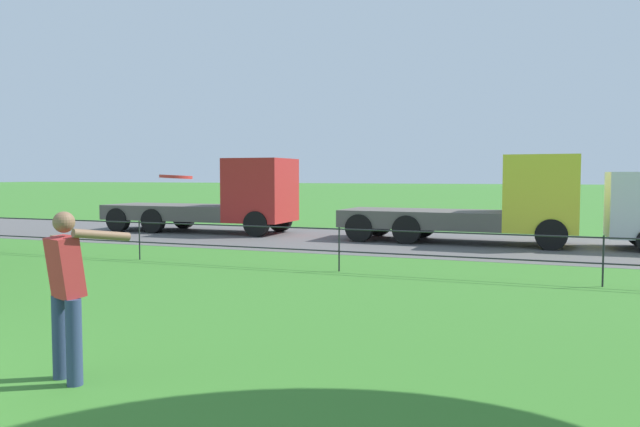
# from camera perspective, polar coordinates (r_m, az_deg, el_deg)

# --- Properties ---
(street_strip) EXTENTS (80.00, 7.20, 0.01)m
(street_strip) POSITION_cam_1_polar(r_m,az_deg,el_deg) (20.57, 0.41, -2.41)
(street_strip) COLOR #565454
(street_strip) RESTS_ON ground
(park_fence) EXTENTS (37.64, 0.04, 1.00)m
(park_fence) POSITION_cam_1_polar(r_m,az_deg,el_deg) (14.81, -8.10, -2.17)
(park_fence) COLOR #232328
(park_fence) RESTS_ON ground
(person_thrower) EXTENTS (0.71, 0.72, 1.78)m
(person_thrower) POSITION_cam_1_polar(r_m,az_deg,el_deg) (6.92, -22.43, -6.58)
(person_thrower) COLOR navy
(person_thrower) RESTS_ON ground
(frisbee) EXTENTS (0.37, 0.37, 0.04)m
(frisbee) POSITION_cam_1_polar(r_m,az_deg,el_deg) (5.21, -13.23, 3.34)
(frisbee) COLOR red
(flatbed_truck_center) EXTENTS (7.35, 2.58, 2.75)m
(flatbed_truck_center) POSITION_cam_1_polar(r_m,az_deg,el_deg) (23.21, -8.81, 1.24)
(flatbed_truck_center) COLOR #B22323
(flatbed_truck_center) RESTS_ON ground
(flatbed_truck_right) EXTENTS (7.36, 2.60, 2.75)m
(flatbed_truck_right) POSITION_cam_1_polar(r_m,az_deg,el_deg) (19.91, 15.66, 0.77)
(flatbed_truck_right) COLOR yellow
(flatbed_truck_right) RESTS_ON ground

